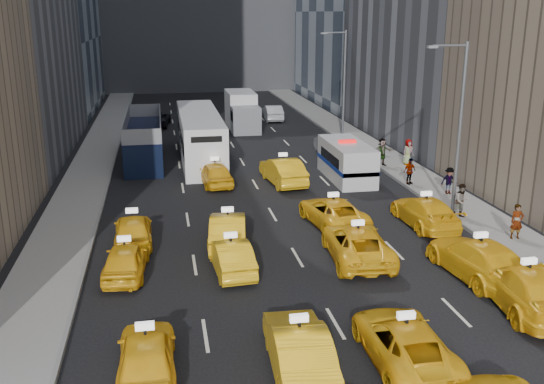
{
  "coord_description": "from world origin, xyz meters",
  "views": [
    {
      "loc": [
        -5.57,
        -16.12,
        10.36
      ],
      "look_at": [
        -0.48,
        11.52,
        2.0
      ],
      "focal_mm": 40.0,
      "sensor_mm": 36.0,
      "label": 1
    }
  ],
  "objects": [
    {
      "name": "pedestrian_4",
      "position": [
        11.19,
        22.6,
        1.05
      ],
      "size": [
        0.99,
        0.75,
        1.79
      ],
      "primitive_type": "imported",
      "rotation": [
        0.0,
        0.0,
        0.35
      ],
      "color": "gray",
      "rests_on": "sidewalk_east"
    },
    {
      "name": "curb_east",
      "position": [
        9.05,
        25.0,
        0.09
      ],
      "size": [
        0.15,
        90.0,
        0.18
      ],
      "primitive_type": "cube",
      "color": "slate",
      "rests_on": "ground"
    },
    {
      "name": "taxi_10",
      "position": [
        2.5,
        7.32,
        0.73
      ],
      "size": [
        2.86,
        5.47,
        1.47
      ],
      "primitive_type": "imported",
      "rotation": [
        0.0,
        0.0,
        3.06
      ],
      "color": "yellow",
      "rests_on": "ground"
    },
    {
      "name": "taxi_7",
      "position": [
        7.08,
        1.88,
        0.81
      ],
      "size": [
        2.98,
        5.82,
        1.62
      ],
      "primitive_type": "imported",
      "rotation": [
        0.0,
        0.0,
        3.01
      ],
      "color": "yellow",
      "rests_on": "ground"
    },
    {
      "name": "taxi_16",
      "position": [
        -2.47,
        20.31,
        0.73
      ],
      "size": [
        2.19,
        4.47,
        1.47
      ],
      "primitive_type": "imported",
      "rotation": [
        0.0,
        0.0,
        3.25
      ],
      "color": "yellow",
      "rests_on": "ground"
    },
    {
      "name": "taxi_9",
      "position": [
        -3.03,
        7.11,
        0.68
      ],
      "size": [
        1.72,
        4.22,
        1.36
      ],
      "primitive_type": "imported",
      "rotation": [
        0.0,
        0.0,
        3.21
      ],
      "color": "yellow",
      "rests_on": "ground"
    },
    {
      "name": "streetlight_far",
      "position": [
        9.18,
        32.0,
        4.92
      ],
      "size": [
        2.15,
        0.22,
        9.0
      ],
      "color": "#595B60",
      "rests_on": "ground"
    },
    {
      "name": "misc_car_2",
      "position": [
        2.2,
        45.43,
        0.79
      ],
      "size": [
        2.22,
        5.44,
        1.58
      ],
      "primitive_type": "imported",
      "rotation": [
        0.0,
        0.0,
        3.14
      ],
      "color": "gray",
      "rests_on": "ground"
    },
    {
      "name": "pedestrian_2",
      "position": [
        10.75,
        15.42,
        0.94
      ],
      "size": [
        1.03,
        0.44,
        1.58
      ],
      "primitive_type": "imported",
      "rotation": [
        0.0,
        0.0,
        -0.02
      ],
      "color": "gray",
      "rests_on": "sidewalk_east"
    },
    {
      "name": "misc_car_4",
      "position": [
        5.37,
        42.85,
        0.76
      ],
      "size": [
        1.82,
        4.69,
        1.52
      ],
      "primitive_type": "imported",
      "rotation": [
        0.0,
        0.0,
        3.1
      ],
      "color": "#AAACB2",
      "rests_on": "ground"
    },
    {
      "name": "taxi_12",
      "position": [
        -7.12,
        10.87,
        0.72
      ],
      "size": [
        1.82,
        4.28,
        1.44
      ],
      "primitive_type": "imported",
      "rotation": [
        0.0,
        0.0,
        3.17
      ],
      "color": "yellow",
      "rests_on": "ground"
    },
    {
      "name": "taxi_11",
      "position": [
        6.76,
        4.68,
        0.8
      ],
      "size": [
        2.73,
        5.69,
        1.6
      ],
      "primitive_type": "imported",
      "rotation": [
        0.0,
        0.0,
        3.23
      ],
      "color": "yellow",
      "rests_on": "ground"
    },
    {
      "name": "taxi_14",
      "position": [
        2.69,
        11.82,
        0.69
      ],
      "size": [
        2.94,
        5.26,
        1.39
      ],
      "primitive_type": "imported",
      "rotation": [
        0.0,
        0.0,
        3.27
      ],
      "color": "yellow",
      "rests_on": "ground"
    },
    {
      "name": "taxi_15",
      "position": [
        7.23,
        10.88,
        0.73
      ],
      "size": [
        2.15,
        5.1,
        1.47
      ],
      "primitive_type": "imported",
      "rotation": [
        0.0,
        0.0,
        3.16
      ],
      "color": "yellow",
      "rests_on": "ground"
    },
    {
      "name": "curb_west",
      "position": [
        -9.05,
        25.0,
        0.09
      ],
      "size": [
        0.15,
        90.0,
        0.18
      ],
      "primitive_type": "cube",
      "color": "slate",
      "rests_on": "ground"
    },
    {
      "name": "taxi_13",
      "position": [
        -2.82,
        10.02,
        0.76
      ],
      "size": [
        2.17,
        4.76,
        1.51
      ],
      "primitive_type": "imported",
      "rotation": [
        0.0,
        0.0,
        3.01
      ],
      "color": "yellow",
      "rests_on": "ground"
    },
    {
      "name": "taxi_6",
      "position": [
        1.39,
        -0.68,
        0.68
      ],
      "size": [
        2.33,
        4.93,
        1.36
      ],
      "primitive_type": "imported",
      "rotation": [
        0.0,
        0.0,
        3.13
      ],
      "color": "yellow",
      "rests_on": "ground"
    },
    {
      "name": "double_decker",
      "position": [
        -6.88,
        27.98,
        1.6
      ],
      "size": [
        3.13,
        11.23,
        3.23
      ],
      "rotation": [
        0.0,
        0.0,
        -0.06
      ],
      "color": "black",
      "rests_on": "ground"
    },
    {
      "name": "streetlight_near",
      "position": [
        9.18,
        12.0,
        4.92
      ],
      "size": [
        2.15,
        0.22,
        9.0
      ],
      "color": "#595B60",
      "rests_on": "ground"
    },
    {
      "name": "taxi_17",
      "position": [
        1.75,
        19.86,
        0.83
      ],
      "size": [
        2.3,
        5.19,
        1.65
      ],
      "primitive_type": "imported",
      "rotation": [
        0.0,
        0.0,
        3.25
      ],
      "color": "yellow",
      "rests_on": "ground"
    },
    {
      "name": "pedestrian_1",
      "position": [
        9.41,
        11.29,
        1.05
      ],
      "size": [
        0.91,
        0.55,
        1.8
      ],
      "primitive_type": "imported",
      "rotation": [
        0.0,
        0.0,
        0.08
      ],
      "color": "gray",
      "rests_on": "sidewalk_east"
    },
    {
      "name": "misc_car_3",
      "position": [
        -1.29,
        42.67,
        0.83
      ],
      "size": [
        2.03,
        4.88,
        1.65
      ],
      "primitive_type": "imported",
      "rotation": [
        0.0,
        0.0,
        3.12
      ],
      "color": "black",
      "rests_on": "ground"
    },
    {
      "name": "taxi_5",
      "position": [
        -1.91,
        -0.6,
        0.77
      ],
      "size": [
        1.85,
        4.76,
        1.54
      ],
      "primitive_type": "imported",
      "rotation": [
        0.0,
        0.0,
        3.1
      ],
      "color": "yellow",
      "rests_on": "ground"
    },
    {
      "name": "sidewalk_west",
      "position": [
        -10.5,
        25.0,
        0.07
      ],
      "size": [
        3.0,
        90.0,
        0.15
      ],
      "primitive_type": "cube",
      "color": "gray",
      "rests_on": "ground"
    },
    {
      "name": "misc_car_0",
      "position": [
        6.72,
        27.47,
        0.7
      ],
      "size": [
        1.91,
        4.4,
        1.41
      ],
      "primitive_type": "imported",
      "rotation": [
        0.0,
        0.0,
        3.04
      ],
      "color": "#989A9F",
      "rests_on": "ground"
    },
    {
      "name": "sidewalk_east",
      "position": [
        10.5,
        25.0,
        0.07
      ],
      "size": [
        3.0,
        90.0,
        0.15
      ],
      "primitive_type": "cube",
      "color": "gray",
      "rests_on": "ground"
    },
    {
      "name": "taxi_4",
      "position": [
        -6.36,
        -0.06,
        0.72
      ],
      "size": [
        1.72,
        4.23,
        1.44
      ],
      "primitive_type": "imported",
      "rotation": [
        0.0,
        0.0,
        3.14
      ],
      "color": "yellow",
      "rests_on": "ground"
    },
    {
      "name": "box_truck",
      "position": [
        1.77,
        39.03,
        1.63
      ],
      "size": [
        2.89,
        7.36,
        3.31
      ],
      "rotation": [
        0.0,
        0.0,
        -0.06
      ],
      "color": "silver",
      "rests_on": "ground"
    },
    {
      "name": "ground",
      "position": [
        0.0,
        0.0,
        0.0
      ],
      "size": [
        160.0,
        160.0,
        0.0
      ],
      "primitive_type": "plane",
      "color": "black",
      "rests_on": "ground"
    },
    {
      "name": "city_bus",
      "position": [
        -2.89,
        27.39,
        1.7
      ],
      "size": [
        4.48,
        13.5,
        3.42
      ],
      "rotation": [
        0.0,
        0.0,
        -0.13
      ],
      "color": "white",
      "rests_on": "ground"
    },
    {
      "name": "taxi_8",
      "position": [
        -7.31,
        7.42,
        0.69
      ],
      "size": [
        1.96,
        4.17,
        1.38
      ],
      "primitive_type": "imported",
      "rotation": [
        0.0,
        0.0,
        3.06
      ],
      "color": "yellow",
      "rests_on": "ground"
    },
    {
      "name": "nypd_van",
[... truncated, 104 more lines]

